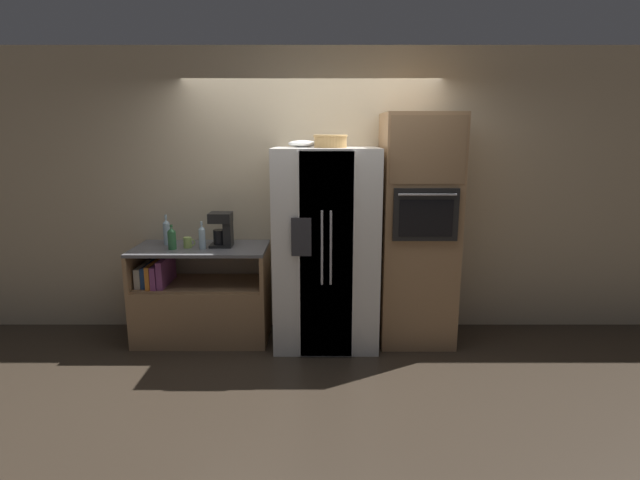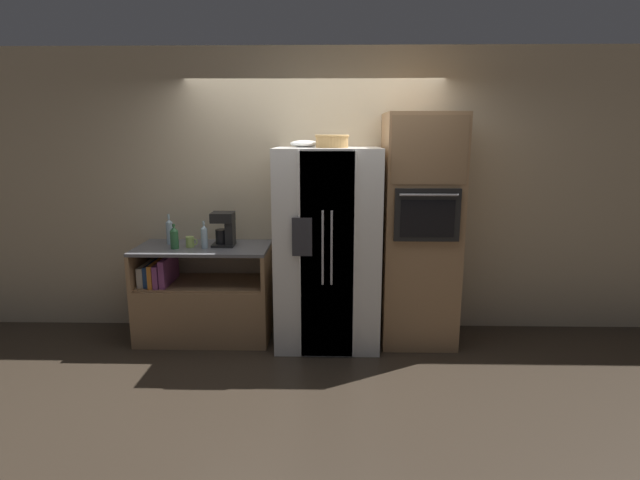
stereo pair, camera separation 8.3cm
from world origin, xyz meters
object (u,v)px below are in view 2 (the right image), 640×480
at_px(refrigerator, 327,248).
at_px(bottle_short, 174,237).
at_px(wall_oven, 419,230).
at_px(fruit_bowl, 304,144).
at_px(bottle_wide, 170,231).
at_px(bottle_tall, 204,237).
at_px(coffee_maker, 225,228).
at_px(mug, 190,242).
at_px(wicker_basket, 332,141).

height_order(refrigerator, bottle_short, refrigerator).
xyz_separation_m(wall_oven, fruit_bowl, (-1.08, 0.02, 0.80)).
relative_size(refrigerator, bottle_wide, 6.28).
bearing_deg(bottle_tall, wall_oven, 2.00).
bearing_deg(coffee_maker, wall_oven, -1.16).
bearing_deg(mug, wicker_basket, -3.61).
bearing_deg(wall_oven, refrigerator, -176.03).
bearing_deg(bottle_wide, coffee_maker, -7.22).
relative_size(bottle_tall, bottle_short, 1.12).
distance_m(wicker_basket, coffee_maker, 1.32).
height_order(mug, coffee_maker, coffee_maker).
relative_size(refrigerator, bottle_short, 7.97).
distance_m(fruit_bowl, bottle_tall, 1.28).
height_order(wall_oven, wicker_basket, wall_oven).
bearing_deg(wicker_basket, wall_oven, 7.46).
height_order(refrigerator, coffee_maker, refrigerator).
relative_size(refrigerator, bottle_tall, 7.12).
bearing_deg(fruit_bowl, bottle_wide, 176.20).
relative_size(refrigerator, mug, 16.49).
bearing_deg(refrigerator, coffee_maker, 174.31).
xyz_separation_m(bottle_short, coffee_maker, (0.46, 0.12, 0.07)).
bearing_deg(bottle_wide, mug, -29.26).
height_order(fruit_bowl, bottle_wide, fruit_bowl).
height_order(wall_oven, mug, wall_oven).
distance_m(wicker_basket, mug, 1.65).
distance_m(fruit_bowl, bottle_wide, 1.58).
height_order(wicker_basket, bottle_short, wicker_basket).
bearing_deg(mug, refrigerator, -1.61).
bearing_deg(coffee_maker, bottle_tall, -149.04).
relative_size(bottle_short, coffee_maker, 0.71).
relative_size(refrigerator, wicker_basket, 6.08).
bearing_deg(wall_oven, coffee_maker, 178.84).
xyz_separation_m(bottle_short, mug, (0.13, 0.06, -0.06)).
bearing_deg(bottle_tall, bottle_wide, 154.99).
relative_size(bottle_short, bottle_wide, 0.79).
bearing_deg(fruit_bowl, wicker_basket, -26.98).
bearing_deg(bottle_tall, coffee_maker, 30.96).
relative_size(bottle_short, mug, 2.07).
height_order(bottle_short, mug, bottle_short).
distance_m(bottle_short, coffee_maker, 0.48).
xyz_separation_m(wall_oven, bottle_tall, (-2.02, -0.07, -0.05)).
bearing_deg(wicker_basket, bottle_tall, 178.20).
relative_size(wicker_basket, coffee_maker, 0.94).
relative_size(bottle_wide, mug, 2.63).
xyz_separation_m(wall_oven, bottle_wide, (-2.41, 0.11, -0.04)).
bearing_deg(bottle_short, refrigerator, 0.94).
xyz_separation_m(wicker_basket, bottle_tall, (-1.20, 0.04, -0.89)).
bearing_deg(bottle_short, coffee_maker, 14.78).
bearing_deg(fruit_bowl, mug, -177.69).
relative_size(wicker_basket, fruit_bowl, 1.15).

